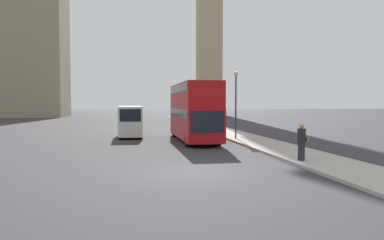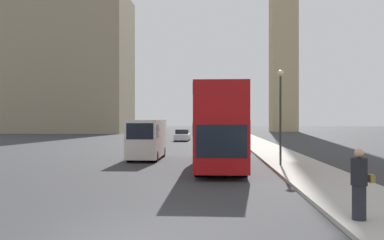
# 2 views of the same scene
# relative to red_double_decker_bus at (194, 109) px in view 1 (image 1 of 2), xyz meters

# --- Properties ---
(ground_plane) EXTENTS (300.00, 300.00, 0.00)m
(ground_plane) POSITION_rel_red_double_decker_bus_xyz_m (-2.22, -13.09, -2.48)
(ground_plane) COLOR #333335
(sidewalk_strip) EXTENTS (3.36, 120.00, 0.15)m
(sidewalk_strip) POSITION_rel_red_double_decker_bus_xyz_m (4.46, -13.09, -2.40)
(sidewalk_strip) COLOR #ADA89E
(sidewalk_strip) RESTS_ON ground_plane
(building_block_distant) EXTENTS (25.09, 13.87, 34.42)m
(building_block_distant) POSITION_rel_red_double_decker_bus_xyz_m (-30.61, 54.62, 11.69)
(building_block_distant) COLOR gray
(building_block_distant) RESTS_ON ground_plane
(red_double_decker_bus) EXTENTS (2.53, 10.31, 4.45)m
(red_double_decker_bus) POSITION_rel_red_double_decker_bus_xyz_m (0.00, 0.00, 0.00)
(red_double_decker_bus) COLOR #A80F11
(red_double_decker_bus) RESTS_ON ground_plane
(white_van) EXTENTS (2.00, 5.12, 2.68)m
(white_van) POSITION_rel_red_double_decker_bus_xyz_m (-4.88, 3.89, -1.05)
(white_van) COLOR silver
(white_van) RESTS_ON ground_plane
(pedestrian) EXTENTS (0.56, 0.40, 1.81)m
(pedestrian) POSITION_rel_red_double_decker_bus_xyz_m (3.37, -11.52, -1.42)
(pedestrian) COLOR #23232D
(pedestrian) RESTS_ON sidewalk_strip
(street_lamp) EXTENTS (0.36, 0.36, 5.35)m
(street_lamp) POSITION_rel_red_double_decker_bus_xyz_m (3.42, 0.09, 1.22)
(street_lamp) COLOR #2D332D
(street_lamp) RESTS_ON sidewalk_strip
(parked_sedan) EXTENTS (1.80, 4.56, 1.45)m
(parked_sedan) POSITION_rel_red_double_decker_bus_xyz_m (-4.39, 26.48, -1.82)
(parked_sedan) COLOR silver
(parked_sedan) RESTS_ON ground_plane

